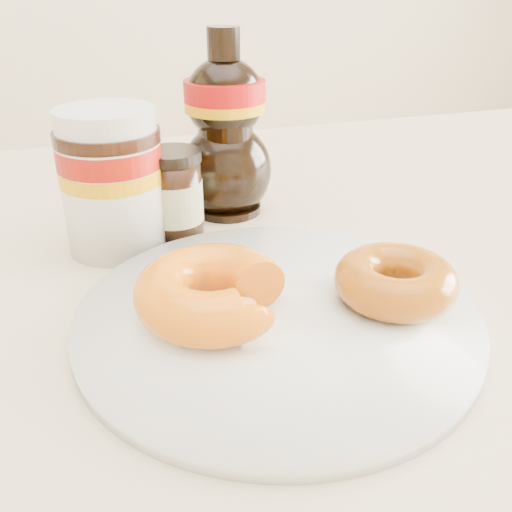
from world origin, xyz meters
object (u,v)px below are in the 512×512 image
object	(u,v)px
plate	(276,316)
donut_bitten	(212,292)
dark_jar	(174,197)
nutella_jar	(112,175)
dining_table	(260,332)
syrup_bottle	(225,125)
donut_whole	(395,281)

from	to	relation	value
plate	donut_bitten	xyz separation A→B (m)	(-0.05, 0.01, 0.03)
dark_jar	plate	bearing A→B (deg)	-76.73
plate	nutella_jar	distance (m)	0.21
dining_table	syrup_bottle	size ratio (longest dim) A/B	7.26
donut_bitten	nutella_jar	bearing A→B (deg)	103.77
donut_whole	donut_bitten	bearing A→B (deg)	171.22
donut_whole	dark_jar	xyz separation A→B (m)	(-0.13, 0.19, 0.01)
plate	donut_whole	bearing A→B (deg)	-9.61
dining_table	syrup_bottle	distance (m)	0.22
donut_bitten	dark_jar	distance (m)	0.17
plate	donut_whole	distance (m)	0.09
plate	donut_whole	size ratio (longest dim) A/B	3.24
syrup_bottle	dark_jar	size ratio (longest dim) A/B	2.13
donut_bitten	syrup_bottle	distance (m)	0.24
dining_table	plate	distance (m)	0.14
donut_bitten	donut_whole	world-z (taller)	donut_bitten
nutella_jar	dark_jar	bearing A→B (deg)	1.28
plate	dark_jar	distance (m)	0.19
donut_whole	dark_jar	world-z (taller)	dark_jar
nutella_jar	donut_whole	bearing A→B (deg)	-45.55
plate	donut_bitten	distance (m)	0.05
syrup_bottle	dining_table	bearing A→B (deg)	-91.17
plate	nutella_jar	bearing A→B (deg)	119.11
donut_bitten	dark_jar	xyz separation A→B (m)	(0.01, 0.17, 0.01)
donut_whole	syrup_bottle	xyz separation A→B (m)	(-0.06, 0.25, 0.06)
dining_table	donut_bitten	distance (m)	0.17
dining_table	nutella_jar	world-z (taller)	nutella_jar
dining_table	syrup_bottle	xyz separation A→B (m)	(0.00, 0.12, 0.18)
dining_table	nutella_jar	size ratio (longest dim) A/B	10.45
syrup_bottle	plate	bearing A→B (deg)	-96.28
donut_whole	syrup_bottle	size ratio (longest dim) A/B	0.48
nutella_jar	dark_jar	xyz separation A→B (m)	(0.06, 0.00, -0.03)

